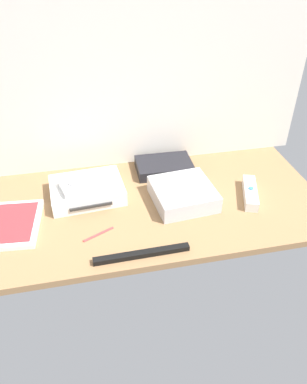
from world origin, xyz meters
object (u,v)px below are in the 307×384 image
at_px(network_router, 164,166).
at_px(remote_wand, 250,193).
at_px(game_case, 14,224).
at_px(sensor_bar, 142,254).
at_px(game_console, 87,190).
at_px(stylus_pen, 98,234).
at_px(mini_computer, 183,194).
at_px(remote_classic_pad, 86,183).

height_order(network_router, remote_wand, same).
height_order(game_case, network_router, network_router).
bearing_deg(remote_wand, game_case, -161.32).
xyz_separation_m(remote_wand, sensor_bar, (-0.36, -0.17, -0.01)).
distance_m(game_console, network_router, 0.27).
bearing_deg(game_case, stylus_pen, -14.81).
height_order(mini_computer, remote_classic_pad, remote_classic_pad).
relative_size(game_case, sensor_bar, 0.84).
xyz_separation_m(mini_computer, remote_classic_pad, (-0.27, 0.07, 0.03)).
xyz_separation_m(remote_wand, remote_classic_pad, (-0.48, 0.09, 0.04)).
xyz_separation_m(network_router, remote_wand, (0.22, -0.19, -0.00)).
relative_size(mini_computer, sensor_bar, 0.77).
bearing_deg(remote_classic_pad, game_case, -172.20).
relative_size(game_console, game_case, 1.10).
xyz_separation_m(game_console, remote_wand, (0.47, -0.10, -0.01)).
xyz_separation_m(game_console, stylus_pen, (0.02, -0.18, -0.02)).
bearing_deg(stylus_pen, game_case, 159.93).
bearing_deg(game_console, remote_classic_pad, -102.58).
bearing_deg(mini_computer, remote_classic_pad, 165.25).
bearing_deg(stylus_pen, remote_wand, 9.04).
distance_m(remote_wand, remote_classic_pad, 0.49).
bearing_deg(network_router, stylus_pen, -130.63).
xyz_separation_m(game_case, remote_wand, (0.68, -0.01, 0.01)).
bearing_deg(remote_classic_pad, stylus_pen, -99.32).
bearing_deg(remote_classic_pad, remote_wand, -26.61).
distance_m(game_case, remote_wand, 0.68).
height_order(game_console, remote_classic_pad, remote_classic_pad).
bearing_deg(network_router, mini_computer, -83.28).
xyz_separation_m(game_case, network_router, (0.46, 0.19, 0.01)).
distance_m(remote_wand, sensor_bar, 0.40).
bearing_deg(network_router, sensor_bar, -109.83).
bearing_deg(sensor_bar, mini_computer, 50.15).
distance_m(remote_classic_pad, sensor_bar, 0.30).
distance_m(remote_classic_pad, stylus_pen, 0.18).
bearing_deg(remote_wand, remote_classic_pad, -171.92).
height_order(mini_computer, remote_wand, mini_computer).
bearing_deg(mini_computer, network_router, 95.40).
bearing_deg(stylus_pen, sensor_bar, -45.54).
distance_m(remote_wand, stylus_pen, 0.46).
bearing_deg(game_case, game_console, 30.54).
relative_size(game_console, remote_wand, 1.46).
distance_m(game_console, stylus_pen, 0.18).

